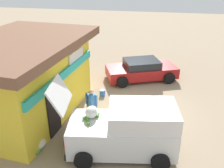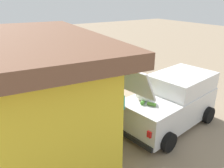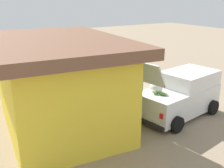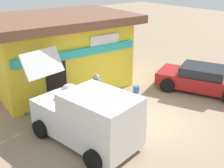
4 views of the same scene
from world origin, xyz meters
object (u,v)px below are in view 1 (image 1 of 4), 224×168
(customer_bending, at_px, (87,123))
(unloaded_banana_pile, at_px, (37,145))
(storefront_bar, at_px, (23,77))
(delivery_van, at_px, (126,129))
(vendor_standing, at_px, (92,103))
(parked_sedan, at_px, (141,70))
(paint_bucket, at_px, (102,93))

(customer_bending, distance_m, unloaded_banana_pile, 2.07)
(storefront_bar, distance_m, delivery_van, 5.33)
(delivery_van, distance_m, vendor_standing, 2.45)
(delivery_van, distance_m, unloaded_banana_pile, 3.45)
(customer_bending, bearing_deg, parked_sedan, -13.88)
(unloaded_banana_pile, distance_m, paint_bucket, 4.95)
(customer_bending, bearing_deg, vendor_standing, 7.60)
(parked_sedan, bearing_deg, delivery_van, -179.99)
(storefront_bar, distance_m, parked_sedan, 7.12)
(vendor_standing, distance_m, paint_bucket, 2.56)
(vendor_standing, relative_size, customer_bending, 1.22)
(storefront_bar, bearing_deg, vendor_standing, -91.88)
(customer_bending, xyz_separation_m, unloaded_banana_pile, (-0.96, 1.72, -0.62))
(delivery_van, relative_size, customer_bending, 3.56)
(delivery_van, height_order, vendor_standing, delivery_van)
(vendor_standing, height_order, unloaded_banana_pile, vendor_standing)
(customer_bending, distance_m, paint_bucket, 3.84)
(storefront_bar, height_order, vendor_standing, storefront_bar)
(paint_bucket, bearing_deg, unloaded_banana_pile, 163.05)
(storefront_bar, height_order, customer_bending, storefront_bar)
(storefront_bar, distance_m, vendor_standing, 3.31)
(vendor_standing, xyz_separation_m, unloaded_banana_pile, (-2.29, 1.55, -0.73))
(parked_sedan, relative_size, vendor_standing, 2.93)
(storefront_bar, xyz_separation_m, paint_bucket, (2.34, -3.07, -1.68))
(storefront_bar, relative_size, delivery_van, 1.63)
(customer_bending, bearing_deg, unloaded_banana_pile, 119.03)
(storefront_bar, relative_size, customer_bending, 5.79)
(customer_bending, height_order, unloaded_banana_pile, customer_bending)
(storefront_bar, height_order, delivery_van, storefront_bar)
(delivery_van, distance_m, paint_bucket, 4.62)
(storefront_bar, relative_size, vendor_standing, 4.75)
(customer_bending, relative_size, unloaded_banana_pile, 1.40)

